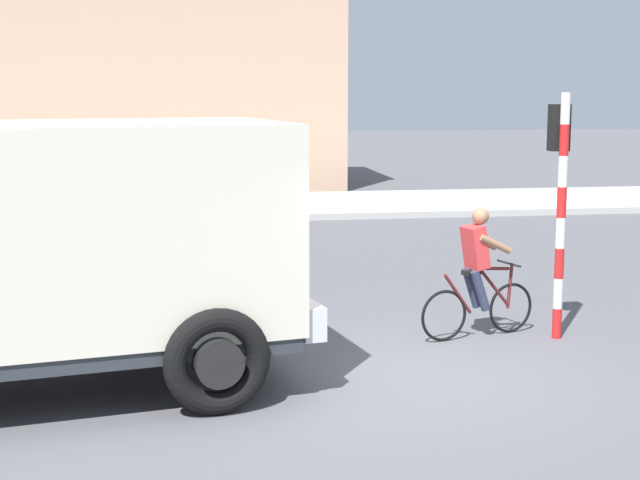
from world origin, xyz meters
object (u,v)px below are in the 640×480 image
at_px(traffic_light_pole, 560,181).
at_px(pedestrian_near_kerb, 31,204).
at_px(cyclist, 478,273).
at_px(car_white_mid, 96,230).
at_px(truck_foreground, 40,241).

xyz_separation_m(traffic_light_pole, pedestrian_near_kerb, (-7.87, 8.96, -1.22)).
distance_m(cyclist, pedestrian_near_kerb, 11.16).
xyz_separation_m(traffic_light_pole, car_white_mid, (-6.26, 5.09, -1.25)).
height_order(traffic_light_pole, car_white_mid, traffic_light_pole).
bearing_deg(pedestrian_near_kerb, car_white_mid, -67.35).
height_order(car_white_mid, pedestrian_near_kerb, pedestrian_near_kerb).
bearing_deg(truck_foreground, cyclist, 16.12).
bearing_deg(car_white_mid, traffic_light_pole, -39.11).
height_order(cyclist, traffic_light_pole, traffic_light_pole).
relative_size(traffic_light_pole, car_white_mid, 0.75).
relative_size(cyclist, pedestrian_near_kerb, 1.06).
bearing_deg(pedestrian_near_kerb, truck_foreground, -81.63).
bearing_deg(pedestrian_near_kerb, traffic_light_pole, -48.68).
bearing_deg(car_white_mid, truck_foreground, -90.81).
height_order(truck_foreground, pedestrian_near_kerb, truck_foreground).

